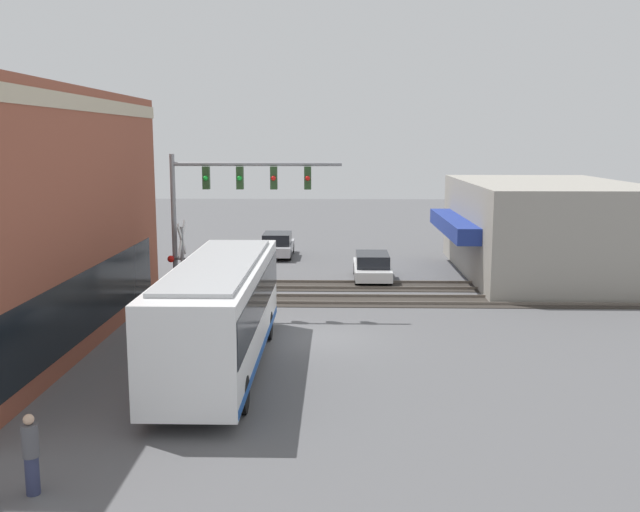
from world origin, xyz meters
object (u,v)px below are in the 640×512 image
(crossing_signal, at_px, (182,259))
(pedestrian_by_lamp, at_px, (31,454))
(city_bus, at_px, (220,310))
(parked_car_silver, at_px, (278,246))
(parked_car_white, at_px, (372,267))

(crossing_signal, height_order, pedestrian_by_lamp, crossing_signal)
(crossing_signal, bearing_deg, city_bus, -158.94)
(city_bus, xyz_separation_m, crossing_signal, (6.89, 2.65, 0.42))
(crossing_signal, height_order, parked_car_silver, crossing_signal)
(parked_car_silver, bearing_deg, pedestrian_by_lamp, 175.11)
(parked_car_white, relative_size, pedestrian_by_lamp, 2.71)
(parked_car_white, distance_m, pedestrian_by_lamp, 23.71)
(parked_car_white, height_order, pedestrian_by_lamp, pedestrian_by_lamp)
(crossing_signal, bearing_deg, parked_car_white, -47.48)
(city_bus, distance_m, crossing_signal, 7.40)
(crossing_signal, xyz_separation_m, parked_car_white, (7.39, -8.05, -1.64))
(pedestrian_by_lamp, bearing_deg, parked_car_white, -19.50)
(crossing_signal, xyz_separation_m, parked_car_silver, (14.43, -2.65, -1.61))
(city_bus, distance_m, parked_car_white, 15.31)
(parked_car_white, bearing_deg, parked_car_silver, 37.48)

